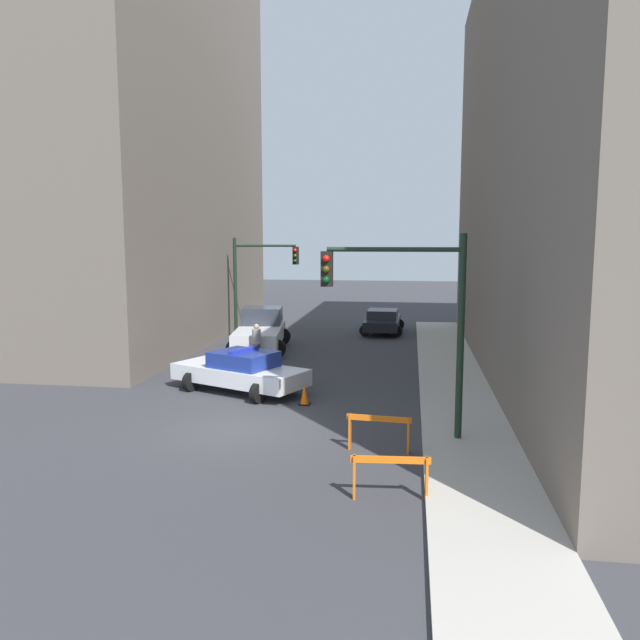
{
  "coord_description": "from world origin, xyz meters",
  "views": [
    {
      "loc": [
        4.64,
        -16.07,
        5.22
      ],
      "look_at": [
        1.19,
        7.51,
        2.06
      ],
      "focal_mm": 35.0,
      "sensor_mm": 36.0,
      "label": 1
    }
  ],
  "objects_px": {
    "pedestrian_crossing": "(257,343)",
    "barrier_front": "(390,470)",
    "traffic_light_far": "(256,273)",
    "police_car": "(241,371)",
    "barrier_mid": "(379,427)",
    "parked_car_near": "(383,321)",
    "white_truck": "(260,330)",
    "traffic_light_near": "(414,305)",
    "traffic_cone": "(305,395)"
  },
  "relations": [
    {
      "from": "traffic_light_far",
      "to": "barrier_mid",
      "type": "height_order",
      "value": "traffic_light_far"
    },
    {
      "from": "parked_car_near",
      "to": "barrier_mid",
      "type": "height_order",
      "value": "parked_car_near"
    },
    {
      "from": "barrier_mid",
      "to": "pedestrian_crossing",
      "type": "bearing_deg",
      "value": 119.0
    },
    {
      "from": "traffic_light_near",
      "to": "parked_car_near",
      "type": "bearing_deg",
      "value": 95.01
    },
    {
      "from": "parked_car_near",
      "to": "police_car",
      "type": "bearing_deg",
      "value": -105.32
    },
    {
      "from": "barrier_front",
      "to": "traffic_light_near",
      "type": "bearing_deg",
      "value": 83.62
    },
    {
      "from": "police_car",
      "to": "barrier_mid",
      "type": "height_order",
      "value": "police_car"
    },
    {
      "from": "pedestrian_crossing",
      "to": "barrier_front",
      "type": "relative_size",
      "value": 1.04
    },
    {
      "from": "white_truck",
      "to": "barrier_mid",
      "type": "distance_m",
      "value": 14.65
    },
    {
      "from": "traffic_light_far",
      "to": "barrier_mid",
      "type": "distance_m",
      "value": 18.25
    },
    {
      "from": "parked_car_near",
      "to": "barrier_front",
      "type": "distance_m",
      "value": 22.07
    },
    {
      "from": "traffic_cone",
      "to": "pedestrian_crossing",
      "type": "bearing_deg",
      "value": 116.72
    },
    {
      "from": "pedestrian_crossing",
      "to": "barrier_mid",
      "type": "xyz_separation_m",
      "value": [
        5.61,
        -10.12,
        -0.24
      ]
    },
    {
      "from": "white_truck",
      "to": "traffic_cone",
      "type": "height_order",
      "value": "white_truck"
    },
    {
      "from": "traffic_light_near",
      "to": "white_truck",
      "type": "distance_m",
      "value": 14.37
    },
    {
      "from": "traffic_light_near",
      "to": "pedestrian_crossing",
      "type": "relative_size",
      "value": 3.13
    },
    {
      "from": "barrier_mid",
      "to": "white_truck",
      "type": "bearing_deg",
      "value": 115.09
    },
    {
      "from": "police_car",
      "to": "barrier_mid",
      "type": "bearing_deg",
      "value": -112.6
    },
    {
      "from": "police_car",
      "to": "traffic_cone",
      "type": "relative_size",
      "value": 7.69
    },
    {
      "from": "police_car",
      "to": "barrier_front",
      "type": "height_order",
      "value": "police_car"
    },
    {
      "from": "police_car",
      "to": "white_truck",
      "type": "height_order",
      "value": "white_truck"
    },
    {
      "from": "pedestrian_crossing",
      "to": "barrier_front",
      "type": "distance_m",
      "value": 14.26
    },
    {
      "from": "barrier_front",
      "to": "barrier_mid",
      "type": "bearing_deg",
      "value": 97.62
    },
    {
      "from": "white_truck",
      "to": "traffic_cone",
      "type": "xyz_separation_m",
      "value": [
        3.68,
        -9.26,
        -0.59
      ]
    },
    {
      "from": "parked_car_near",
      "to": "barrier_front",
      "type": "height_order",
      "value": "parked_car_near"
    },
    {
      "from": "white_truck",
      "to": "barrier_front",
      "type": "relative_size",
      "value": 3.51
    },
    {
      "from": "traffic_light_far",
      "to": "police_car",
      "type": "bearing_deg",
      "value": -78.54
    },
    {
      "from": "parked_car_near",
      "to": "barrier_mid",
      "type": "bearing_deg",
      "value": -86.3
    },
    {
      "from": "traffic_light_near",
      "to": "barrier_front",
      "type": "relative_size",
      "value": 3.25
    },
    {
      "from": "police_car",
      "to": "white_truck",
      "type": "distance_m",
      "value": 8.06
    },
    {
      "from": "pedestrian_crossing",
      "to": "barrier_mid",
      "type": "bearing_deg",
      "value": -160.82
    },
    {
      "from": "traffic_light_far",
      "to": "barrier_front",
      "type": "relative_size",
      "value": 3.25
    },
    {
      "from": "white_truck",
      "to": "pedestrian_crossing",
      "type": "xyz_separation_m",
      "value": [
        0.6,
        -3.15,
        -0.04
      ]
    },
    {
      "from": "traffic_light_near",
      "to": "white_truck",
      "type": "relative_size",
      "value": 0.93
    },
    {
      "from": "traffic_light_near",
      "to": "traffic_cone",
      "type": "relative_size",
      "value": 7.93
    },
    {
      "from": "white_truck",
      "to": "parked_car_near",
      "type": "xyz_separation_m",
      "value": [
        5.42,
        5.95,
        -0.23
      ]
    },
    {
      "from": "traffic_light_near",
      "to": "traffic_cone",
      "type": "bearing_deg",
      "value": 137.98
    },
    {
      "from": "white_truck",
      "to": "parked_car_near",
      "type": "bearing_deg",
      "value": 40.1
    },
    {
      "from": "police_car",
      "to": "barrier_mid",
      "type": "distance_m",
      "value": 7.26
    },
    {
      "from": "pedestrian_crossing",
      "to": "parked_car_near",
      "type": "bearing_deg",
      "value": -37.71
    },
    {
      "from": "traffic_light_near",
      "to": "barrier_front",
      "type": "bearing_deg",
      "value": -96.38
    },
    {
      "from": "traffic_light_far",
      "to": "pedestrian_crossing",
      "type": "xyz_separation_m",
      "value": [
        1.62,
        -6.41,
        -2.54
      ]
    },
    {
      "from": "traffic_light_far",
      "to": "pedestrian_crossing",
      "type": "height_order",
      "value": "traffic_light_far"
    },
    {
      "from": "white_truck",
      "to": "barrier_front",
      "type": "distance_m",
      "value": 17.38
    },
    {
      "from": "police_car",
      "to": "traffic_cone",
      "type": "height_order",
      "value": "police_car"
    },
    {
      "from": "parked_car_near",
      "to": "barrier_front",
      "type": "xyz_separation_m",
      "value": [
        1.17,
        -22.04,
        -0.06
      ]
    },
    {
      "from": "traffic_light_far",
      "to": "traffic_cone",
      "type": "bearing_deg",
      "value": -69.43
    },
    {
      "from": "parked_car_near",
      "to": "pedestrian_crossing",
      "type": "height_order",
      "value": "pedestrian_crossing"
    },
    {
      "from": "police_car",
      "to": "barrier_mid",
      "type": "relative_size",
      "value": 3.16
    },
    {
      "from": "barrier_front",
      "to": "traffic_cone",
      "type": "xyz_separation_m",
      "value": [
        -2.91,
        6.82,
        -0.3
      ]
    }
  ]
}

